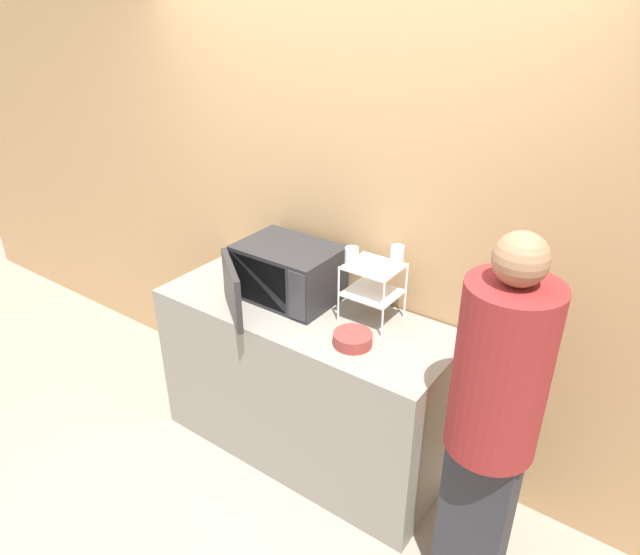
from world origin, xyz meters
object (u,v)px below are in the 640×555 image
bowl (353,339)px  person (494,412)px  glass_front_left (352,257)px  microwave (285,273)px  glass_back_right (397,256)px  dish_rack (373,281)px

bowl → person: person is taller
glass_front_left → microwave: bearing=-179.6°
glass_front_left → glass_back_right: same height
person → bowl: bearing=170.5°
bowl → microwave: bearing=162.2°
microwave → glass_front_left: glass_front_left is taller
dish_rack → glass_front_left: bearing=-137.8°
dish_rack → glass_back_right: (0.09, 0.07, 0.13)m
microwave → glass_back_right: size_ratio=6.51×
glass_front_left → person: person is taller
glass_front_left → bowl: size_ratio=0.53×
glass_back_right → microwave: bearing=-165.8°
dish_rack → glass_back_right: 0.18m
dish_rack → person: 0.89m
glass_front_left → glass_back_right: bearing=40.4°
glass_back_right → person: bearing=-32.7°
microwave → person: bearing=-13.1°
glass_back_right → person: person is taller
microwave → glass_back_right: bearing=14.2°
microwave → dish_rack: bearing=8.8°
microwave → glass_back_right: (0.58, 0.15, 0.20)m
dish_rack → microwave: bearing=-171.2°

